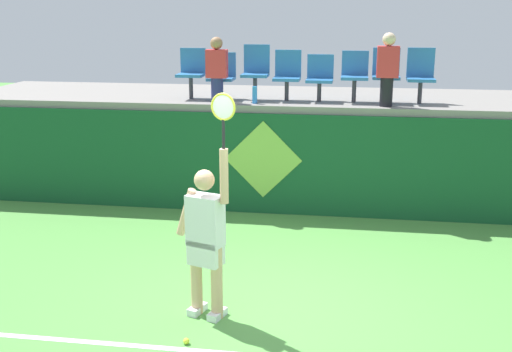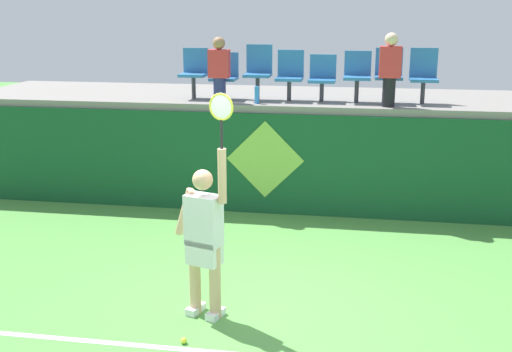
{
  "view_description": "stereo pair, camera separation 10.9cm",
  "coord_description": "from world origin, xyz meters",
  "px_view_note": "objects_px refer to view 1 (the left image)",
  "views": [
    {
      "loc": [
        0.84,
        -6.39,
        3.33
      ],
      "look_at": [
        -0.34,
        1.27,
        1.25
      ],
      "focal_mm": 44.59,
      "sensor_mm": 36.0,
      "label": 1
    },
    {
      "loc": [
        0.95,
        -6.38,
        3.33
      ],
      "look_at": [
        -0.34,
        1.27,
        1.25
      ],
      "focal_mm": 44.59,
      "sensor_mm": 36.0,
      "label": 2
    }
  ],
  "objects_px": {
    "stadium_chair_7": "(421,73)",
    "stadium_chair_6": "(386,72)",
    "stadium_chair_2": "(256,69)",
    "spectator_0": "(217,68)",
    "stadium_chair_3": "(287,73)",
    "tennis_ball": "(186,341)",
    "tennis_player": "(206,236)",
    "spectator_1": "(388,68)",
    "water_bottle": "(255,95)",
    "stadium_chair_1": "(222,74)",
    "stadium_chair_0": "(192,70)",
    "stadium_chair_4": "(320,76)",
    "stadium_chair_5": "(355,73)"
  },
  "relations": [
    {
      "from": "spectator_1",
      "to": "tennis_ball",
      "type": "bearing_deg",
      "value": -114.52
    },
    {
      "from": "stadium_chair_1",
      "to": "spectator_1",
      "type": "xyz_separation_m",
      "value": [
        2.74,
        -0.45,
        0.19
      ]
    },
    {
      "from": "stadium_chair_3",
      "to": "stadium_chair_4",
      "type": "distance_m",
      "value": 0.54
    },
    {
      "from": "tennis_player",
      "to": "water_bottle",
      "type": "height_order",
      "value": "tennis_player"
    },
    {
      "from": "tennis_ball",
      "to": "water_bottle",
      "type": "height_order",
      "value": "water_bottle"
    },
    {
      "from": "stadium_chair_0",
      "to": "stadium_chair_5",
      "type": "distance_m",
      "value": 2.76
    },
    {
      "from": "stadium_chair_5",
      "to": "stadium_chair_6",
      "type": "relative_size",
      "value": 0.94
    },
    {
      "from": "stadium_chair_4",
      "to": "stadium_chair_6",
      "type": "distance_m",
      "value": 1.08
    },
    {
      "from": "stadium_chair_3",
      "to": "stadium_chair_5",
      "type": "relative_size",
      "value": 1.0
    },
    {
      "from": "tennis_player",
      "to": "spectator_1",
      "type": "relative_size",
      "value": 2.17
    },
    {
      "from": "stadium_chair_1",
      "to": "spectator_1",
      "type": "relative_size",
      "value": 0.68
    },
    {
      "from": "stadium_chair_0",
      "to": "spectator_0",
      "type": "relative_size",
      "value": 0.8
    },
    {
      "from": "tennis_ball",
      "to": "stadium_chair_6",
      "type": "bearing_deg",
      "value": 67.44
    },
    {
      "from": "tennis_player",
      "to": "stadium_chair_7",
      "type": "height_order",
      "value": "stadium_chair_7"
    },
    {
      "from": "water_bottle",
      "to": "tennis_player",
      "type": "bearing_deg",
      "value": -88.81
    },
    {
      "from": "stadium_chair_1",
      "to": "stadium_chair_4",
      "type": "bearing_deg",
      "value": -0.06
    },
    {
      "from": "tennis_ball",
      "to": "stadium_chair_1",
      "type": "relative_size",
      "value": 0.08
    },
    {
      "from": "tennis_ball",
      "to": "spectator_0",
      "type": "bearing_deg",
      "value": 97.88
    },
    {
      "from": "water_bottle",
      "to": "spectator_1",
      "type": "height_order",
      "value": "spectator_1"
    },
    {
      "from": "water_bottle",
      "to": "stadium_chair_5",
      "type": "relative_size",
      "value": 0.34
    },
    {
      "from": "stadium_chair_2",
      "to": "stadium_chair_3",
      "type": "relative_size",
      "value": 1.1
    },
    {
      "from": "stadium_chair_1",
      "to": "stadium_chair_6",
      "type": "xyz_separation_m",
      "value": [
        2.74,
        0.0,
        0.07
      ]
    },
    {
      "from": "stadium_chair_1",
      "to": "spectator_0",
      "type": "distance_m",
      "value": 0.42
    },
    {
      "from": "stadium_chair_3",
      "to": "tennis_ball",
      "type": "bearing_deg",
      "value": -95.39
    },
    {
      "from": "stadium_chair_0",
      "to": "spectator_1",
      "type": "relative_size",
      "value": 0.74
    },
    {
      "from": "tennis_player",
      "to": "stadium_chair_2",
      "type": "bearing_deg",
      "value": 91.75
    },
    {
      "from": "stadium_chair_2",
      "to": "stadium_chair_6",
      "type": "bearing_deg",
      "value": -0.09
    },
    {
      "from": "stadium_chair_6",
      "to": "spectator_0",
      "type": "distance_m",
      "value": 2.77
    },
    {
      "from": "stadium_chair_2",
      "to": "water_bottle",
      "type": "bearing_deg",
      "value": -83.55
    },
    {
      "from": "stadium_chair_7",
      "to": "spectator_0",
      "type": "distance_m",
      "value": 3.32
    },
    {
      "from": "water_bottle",
      "to": "stadium_chair_3",
      "type": "relative_size",
      "value": 0.34
    },
    {
      "from": "tennis_ball",
      "to": "spectator_1",
      "type": "height_order",
      "value": "spectator_1"
    },
    {
      "from": "stadium_chair_2",
      "to": "stadium_chair_7",
      "type": "bearing_deg",
      "value": 0.01
    },
    {
      "from": "tennis_player",
      "to": "stadium_chair_1",
      "type": "bearing_deg",
      "value": 99.26
    },
    {
      "from": "tennis_ball",
      "to": "spectator_1",
      "type": "distance_m",
      "value": 5.58
    },
    {
      "from": "stadium_chair_1",
      "to": "spectator_1",
      "type": "height_order",
      "value": "spectator_1"
    },
    {
      "from": "stadium_chair_1",
      "to": "stadium_chair_2",
      "type": "bearing_deg",
      "value": 0.54
    },
    {
      "from": "stadium_chair_2",
      "to": "spectator_0",
      "type": "xyz_separation_m",
      "value": [
        -0.58,
        -0.41,
        0.05
      ]
    },
    {
      "from": "stadium_chair_2",
      "to": "stadium_chair_1",
      "type": "bearing_deg",
      "value": -179.46
    },
    {
      "from": "stadium_chair_0",
      "to": "stadium_chair_2",
      "type": "distance_m",
      "value": 1.11
    },
    {
      "from": "water_bottle",
      "to": "stadium_chair_0",
      "type": "xyz_separation_m",
      "value": [
        -1.16,
        0.46,
        0.33
      ]
    },
    {
      "from": "spectator_0",
      "to": "water_bottle",
      "type": "bearing_deg",
      "value": -5.38
    },
    {
      "from": "stadium_chair_1",
      "to": "stadium_chair_7",
      "type": "relative_size",
      "value": 0.88
    },
    {
      "from": "tennis_player",
      "to": "stadium_chair_2",
      "type": "xyz_separation_m",
      "value": [
        -0.13,
        4.41,
        1.35
      ]
    },
    {
      "from": "stadium_chair_6",
      "to": "stadium_chair_1",
      "type": "bearing_deg",
      "value": -179.96
    },
    {
      "from": "stadium_chair_7",
      "to": "stadium_chair_6",
      "type": "bearing_deg",
      "value": -179.6
    },
    {
      "from": "water_bottle",
      "to": "stadium_chair_5",
      "type": "distance_m",
      "value": 1.7
    },
    {
      "from": "stadium_chair_1",
      "to": "spectator_0",
      "type": "height_order",
      "value": "spectator_0"
    },
    {
      "from": "tennis_player",
      "to": "stadium_chair_0",
      "type": "relative_size",
      "value": 2.95
    },
    {
      "from": "stadium_chair_0",
      "to": "stadium_chair_2",
      "type": "relative_size",
      "value": 0.92
    }
  ]
}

